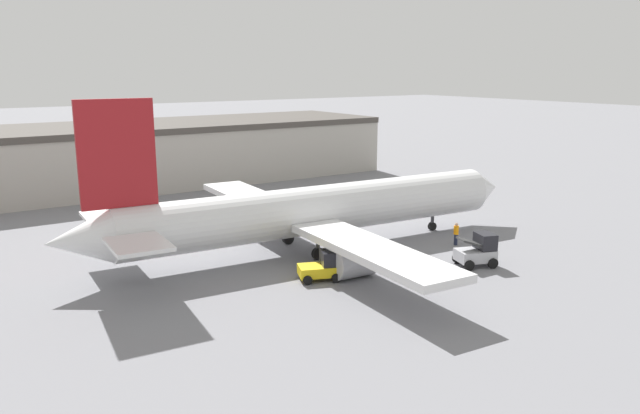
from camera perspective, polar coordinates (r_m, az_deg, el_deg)
ground_plane at (r=47.92m, az=0.00°, el=-3.83°), size 400.00×400.00×0.00m
terminal_building at (r=74.16m, az=-25.14°, el=3.69°), size 83.84×16.07×7.15m
airplane at (r=46.66m, az=-1.08°, el=-0.41°), size 37.79×33.04×11.72m
ground_crew_worker at (r=49.80m, az=12.33°, el=-2.35°), size 0.39×0.39×1.79m
baggage_tug at (r=40.89m, az=0.25°, el=-5.47°), size 3.06×2.66×1.92m
belt_loader_truck at (r=45.01m, az=14.25°, el=-3.90°), size 3.04×2.70×2.30m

